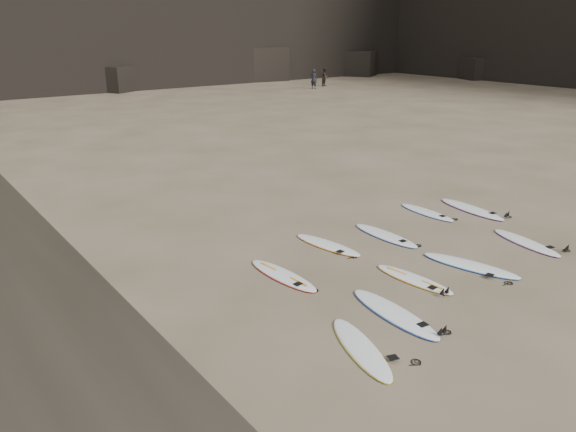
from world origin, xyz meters
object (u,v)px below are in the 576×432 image
surfboard_1 (394,313)px  surfboard_9 (471,209)px  surfboard_5 (283,275)px  surfboard_2 (414,279)px  person_b (325,77)px  surfboard_4 (526,242)px  surfboard_8 (427,212)px  surfboard_6 (327,245)px  surfboard_7 (385,235)px  surfboard_0 (361,348)px  person_a (314,79)px  surfboard_3 (470,265)px

surfboard_1 → surfboard_9: surfboard_9 is taller
surfboard_5 → surfboard_9: surfboard_9 is taller
surfboard_2 → person_b: (27.76, 36.41, 0.88)m
surfboard_4 → surfboard_9: bearing=76.9°
surfboard_8 → person_b: person_b is taller
surfboard_1 → person_b: size_ratio=1.46×
surfboard_6 → surfboard_7: bearing=-21.9°
surfboard_5 → surfboard_0: bearing=-105.0°
surfboard_6 → person_a: bearing=43.2°
surfboard_6 → person_b: bearing=41.6°
surfboard_9 → person_b: person_b is taller
surfboard_8 → person_a: person_a is taller
person_a → person_b: (2.42, 1.11, -0.02)m
surfboard_4 → surfboard_8: size_ratio=1.06×
surfboard_4 → surfboard_9: 3.14m
surfboard_1 → surfboard_6: 4.20m
surfboard_0 → surfboard_8: (7.57, 4.79, -0.00)m
surfboard_5 → person_a: size_ratio=1.31×
surfboard_2 → surfboard_7: surfboard_7 is taller
surfboard_0 → person_a: bearing=70.9°
surfboard_3 → person_b: (25.94, 36.74, 0.87)m
surfboard_5 → surfboard_6: surfboard_5 is taller
surfboard_9 → person_b: 40.33m
surfboard_0 → surfboard_1: bearing=39.4°
surfboard_0 → surfboard_5: 3.70m
surfboard_5 → surfboard_6: bearing=18.5°
surfboard_4 → person_b: person_b is taller
surfboard_4 → surfboard_7: (-2.86, 2.83, 0.00)m
surfboard_8 → surfboard_3: bearing=-122.8°
surfboard_3 → surfboard_4: size_ratio=1.09×
surfboard_4 → person_a: 41.24m
surfboard_8 → person_a: size_ratio=1.21×
surfboard_5 → surfboard_7: size_ratio=0.99×
surfboard_0 → person_a: (28.57, 36.81, 0.90)m
surfboard_2 → person_a: (25.34, 35.30, 0.90)m
surfboard_3 → surfboard_5: bearing=136.0°
surfboard_9 → surfboard_7: bearing=-172.9°
surfboard_1 → surfboard_5: bearing=109.7°
surfboard_0 → person_a: 46.61m
surfboard_2 → surfboard_3: size_ratio=0.87×
surfboard_9 → surfboard_3: bearing=-137.2°
surfboard_7 → surfboard_9: size_ratio=0.90×
surfboard_6 → person_b: person_b is taller
surfboard_8 → person_a: bearing=58.9°
surfboard_9 → surfboard_0: bearing=-148.8°
surfboard_0 → surfboard_6: 5.42m
surfboard_0 → surfboard_5: size_ratio=0.98×
surfboard_1 → surfboard_5: surfboard_1 is taller
surfboard_2 → person_a: bearing=49.5°
surfboard_0 → surfboard_3: (5.05, 1.18, 0.00)m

